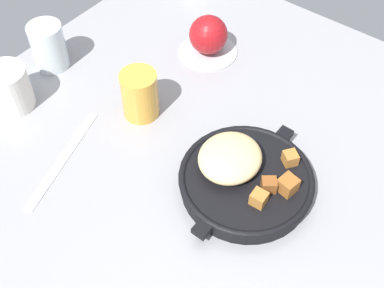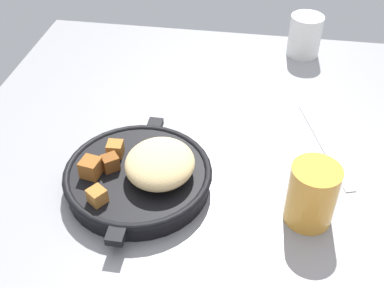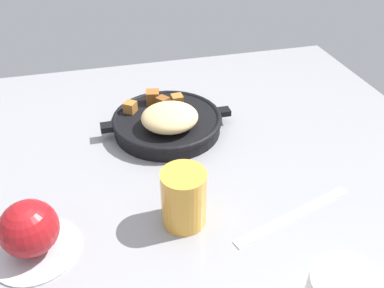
{
  "view_description": "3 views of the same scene",
  "coord_description": "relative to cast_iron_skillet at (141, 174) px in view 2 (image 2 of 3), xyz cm",
  "views": [
    {
      "loc": [
        -42.28,
        -33.83,
        69.22
      ],
      "look_at": [
        -0.21,
        -1.22,
        5.03
      ],
      "focal_mm": 46.38,
      "sensor_mm": 36.0,
      "label": 1
    },
    {
      "loc": [
        51.26,
        4.61,
        52.56
      ],
      "look_at": [
        -1.63,
        -3.76,
        7.3
      ],
      "focal_mm": 44.65,
      "sensor_mm": 36.0,
      "label": 2
    },
    {
      "loc": [
        12.82,
        55.82,
        45.82
      ],
      "look_at": [
        -1.25,
        0.15,
        4.27
      ],
      "focal_mm": 36.98,
      "sensor_mm": 36.0,
      "label": 3
    }
  ],
  "objects": [
    {
      "name": "ground_plane",
      "position": [
        -1.06,
        11.07,
        -3.83
      ],
      "size": [
        103.85,
        91.28,
        2.4
      ],
      "primitive_type": "cube",
      "color": "gray"
    },
    {
      "name": "cast_iron_skillet",
      "position": [
        0.0,
        0.0,
        0.0
      ],
      "size": [
        26.83,
        22.53,
        7.48
      ],
      "color": "black",
      "rests_on": "ground_plane"
    },
    {
      "name": "butter_knife",
      "position": [
        -14.71,
        28.28,
        -2.45
      ],
      "size": [
        22.41,
        8.37,
        0.36
      ],
      "primitive_type": "cube",
      "rotation": [
        0.0,
        0.0,
        0.3
      ],
      "color": "silver",
      "rests_on": "ground_plane"
    },
    {
      "name": "white_creamer_pitcher",
      "position": [
        -45.47,
        25.05,
        1.78
      ],
      "size": [
        6.9,
        6.9,
        8.82
      ],
      "primitive_type": "cylinder",
      "color": "white",
      "rests_on": "ground_plane"
    },
    {
      "name": "juice_glass_amber",
      "position": [
        2.4,
        24.89,
        2.09
      ],
      "size": [
        6.88,
        6.88,
        9.45
      ],
      "primitive_type": "cylinder",
      "color": "gold",
      "rests_on": "ground_plane"
    }
  ]
}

